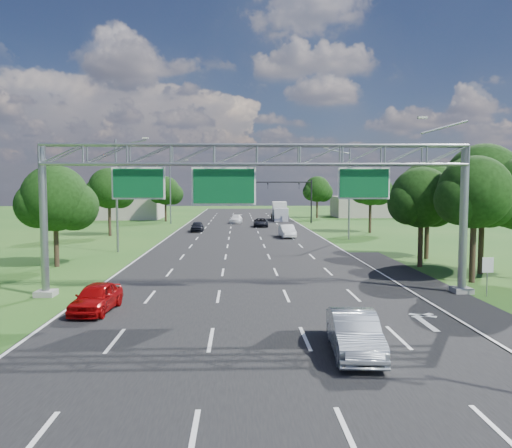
{
  "coord_description": "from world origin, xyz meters",
  "views": [
    {
      "loc": [
        -0.75,
        -14.58,
        5.79
      ],
      "look_at": [
        0.24,
        12.81,
        3.76
      ],
      "focal_mm": 35.0,
      "sensor_mm": 36.0,
      "label": 1
    }
  ],
  "objects_px": {
    "regulatory_sign": "(488,269)",
    "red_coupe": "(96,298)",
    "silver_sedan": "(354,333)",
    "traffic_signal": "(290,191)",
    "sign_gantry": "(258,166)",
    "box_truck": "(280,211)"
  },
  "relations": [
    {
      "from": "traffic_signal",
      "to": "regulatory_sign",
      "type": "bearing_deg",
      "value": -84.8
    },
    {
      "from": "regulatory_sign",
      "to": "traffic_signal",
      "type": "xyz_separation_m",
      "value": [
        -4.92,
        54.02,
        3.66
      ]
    },
    {
      "from": "sign_gantry",
      "to": "regulatory_sign",
      "type": "height_order",
      "value": "sign_gantry"
    },
    {
      "from": "traffic_signal",
      "to": "silver_sedan",
      "type": "bearing_deg",
      "value": -93.83
    },
    {
      "from": "traffic_signal",
      "to": "red_coupe",
      "type": "height_order",
      "value": "traffic_signal"
    },
    {
      "from": "red_coupe",
      "to": "silver_sedan",
      "type": "height_order",
      "value": "silver_sedan"
    },
    {
      "from": "sign_gantry",
      "to": "box_truck",
      "type": "xyz_separation_m",
      "value": [
        6.2,
        60.66,
        -5.35
      ]
    },
    {
      "from": "red_coupe",
      "to": "sign_gantry",
      "type": "bearing_deg",
      "value": 28.93
    },
    {
      "from": "regulatory_sign",
      "to": "traffic_signal",
      "type": "relative_size",
      "value": 0.17
    },
    {
      "from": "regulatory_sign",
      "to": "red_coupe",
      "type": "xyz_separation_m",
      "value": [
        -19.75,
        -2.48,
        -0.84
      ]
    },
    {
      "from": "silver_sedan",
      "to": "traffic_signal",
      "type": "bearing_deg",
      "value": 90.53
    },
    {
      "from": "sign_gantry",
      "to": "traffic_signal",
      "type": "distance_m",
      "value": 53.51
    },
    {
      "from": "red_coupe",
      "to": "regulatory_sign",
      "type": "bearing_deg",
      "value": 11.61
    },
    {
      "from": "traffic_signal",
      "to": "red_coupe",
      "type": "bearing_deg",
      "value": -104.71
    },
    {
      "from": "sign_gantry",
      "to": "box_truck",
      "type": "distance_m",
      "value": 61.21
    },
    {
      "from": "red_coupe",
      "to": "box_truck",
      "type": "relative_size",
      "value": 0.46
    },
    {
      "from": "sign_gantry",
      "to": "traffic_signal",
      "type": "xyz_separation_m",
      "value": [
        7.15,
        53.0,
        -1.72
      ]
    },
    {
      "from": "sign_gantry",
      "to": "silver_sedan",
      "type": "bearing_deg",
      "value": -73.19
    },
    {
      "from": "red_coupe",
      "to": "box_truck",
      "type": "height_order",
      "value": "box_truck"
    },
    {
      "from": "sign_gantry",
      "to": "regulatory_sign",
      "type": "relative_size",
      "value": 11.19
    },
    {
      "from": "silver_sedan",
      "to": "box_truck",
      "type": "relative_size",
      "value": 0.52
    },
    {
      "from": "red_coupe",
      "to": "silver_sedan",
      "type": "relative_size",
      "value": 0.89
    }
  ]
}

